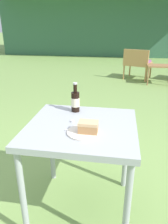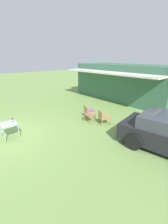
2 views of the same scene
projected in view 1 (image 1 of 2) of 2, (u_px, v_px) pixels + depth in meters
The scene contains 9 objects.
ground_plane at pixel (82, 206), 1.67m from camera, with size 60.00×60.00×0.00m, color #7A9E51.
cabin_building at pixel (104, 20), 9.90m from camera, with size 8.37×4.38×2.85m.
wicker_chair_cushioned at pixel (138, 62), 5.30m from camera, with size 0.74×0.70×0.73m.
garden_side_table at pixel (160, 68), 4.88m from camera, with size 0.57×0.37×0.43m.
patio_table at pixel (81, 136), 1.44m from camera, with size 0.70×0.67×0.69m.
cake_on_plate at pixel (86, 129), 1.29m from camera, with size 0.20×0.20×0.08m.
cola_bottle_near at pixel (75, 101), 1.59m from camera, with size 0.06×0.06×0.22m.
fork at pixel (79, 131), 1.32m from camera, with size 0.17×0.02×0.01m.
loose_bottle_cap at pixel (73, 121), 1.45m from camera, with size 0.03×0.03×0.01m.
Camera 1 is at (0.23, -1.25, 1.30)m, focal length 35.00 mm.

